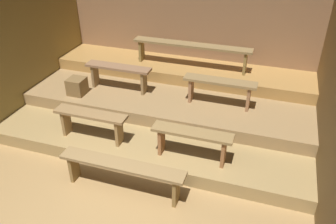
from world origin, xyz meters
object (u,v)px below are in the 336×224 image
(bench_floor_center, at_px, (122,169))
(bench_lower_left, at_px, (91,119))
(bench_upper_center, at_px, (192,48))
(bench_lower_right, at_px, (192,138))
(bench_middle_left, at_px, (118,72))
(bench_middle_right, at_px, (220,86))
(wooden_crate_middle, at_px, (77,86))

(bench_floor_center, relative_size, bench_lower_left, 1.51)
(bench_lower_left, xyz_separation_m, bench_upper_center, (1.00, 2.27, 0.48))
(bench_lower_left, bearing_deg, bench_lower_right, 0.00)
(bench_lower_right, relative_size, bench_middle_left, 0.95)
(bench_lower_left, bearing_deg, bench_upper_center, 66.18)
(bench_middle_right, distance_m, wooden_crate_middle, 2.60)
(bench_middle_left, relative_size, bench_upper_center, 0.53)
(bench_middle_left, height_order, bench_middle_right, same)
(bench_floor_center, distance_m, bench_lower_left, 1.14)
(bench_floor_center, bearing_deg, bench_upper_center, 87.06)
(bench_middle_left, distance_m, bench_middle_right, 1.90)
(bench_floor_center, bearing_deg, bench_middle_right, 65.85)
(bench_middle_right, distance_m, bench_upper_center, 1.25)
(bench_middle_right, bearing_deg, bench_lower_right, -95.65)
(bench_floor_center, bearing_deg, bench_lower_right, 42.74)
(wooden_crate_middle, bearing_deg, bench_middle_left, 31.68)
(bench_lower_right, distance_m, bench_middle_left, 2.21)
(bench_lower_left, height_order, bench_upper_center, bench_upper_center)
(bench_lower_left, distance_m, bench_middle_right, 2.21)
(bench_lower_right, xyz_separation_m, wooden_crate_middle, (-2.43, 0.91, 0.02))
(bench_lower_left, relative_size, bench_middle_right, 0.95)
(bench_upper_center, bearing_deg, bench_middle_right, -51.49)
(bench_middle_right, relative_size, bench_upper_center, 0.53)
(bench_floor_center, height_order, wooden_crate_middle, wooden_crate_middle)
(bench_floor_center, xyz_separation_m, bench_upper_center, (0.15, 3.00, 0.68))
(bench_floor_center, xyz_separation_m, bench_middle_right, (0.92, 2.04, 0.43))
(bench_lower_left, distance_m, bench_lower_right, 1.64)
(bench_lower_right, xyz_separation_m, bench_middle_left, (-1.77, 1.32, 0.23))
(wooden_crate_middle, bearing_deg, bench_floor_center, -44.91)
(bench_upper_center, xyz_separation_m, wooden_crate_middle, (-1.79, -1.37, -0.46))
(bench_floor_center, height_order, bench_middle_left, bench_middle_left)
(bench_floor_center, distance_m, bench_lower_right, 1.09)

